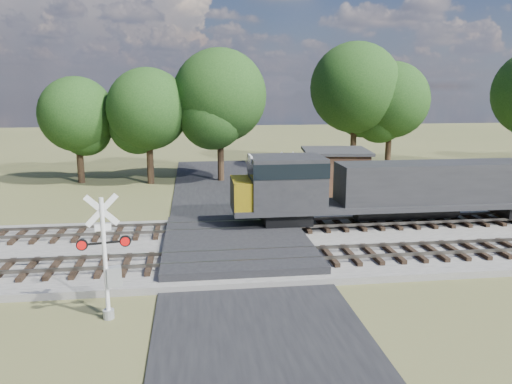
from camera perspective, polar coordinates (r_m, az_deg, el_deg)
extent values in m
plane|color=brown|center=(24.27, -2.12, -7.01)|extent=(160.00, 160.00, 0.00)
cube|color=gray|center=(27.40, 19.17, -5.12)|extent=(140.00, 10.00, 0.30)
cube|color=black|center=(24.25, -2.12, -6.92)|extent=(7.00, 60.00, 0.08)
cube|color=#262628|center=(24.64, -2.23, -5.94)|extent=(7.00, 9.00, 0.62)
cube|color=black|center=(22.53, 3.46, -7.50)|extent=(44.00, 2.60, 0.18)
cube|color=#5C574F|center=(24.59, 22.56, -6.34)|extent=(140.00, 0.08, 0.15)
cube|color=#5C574F|center=(25.78, 20.99, -5.38)|extent=(140.00, 0.08, 0.15)
cube|color=black|center=(27.22, 1.49, -4.02)|extent=(44.00, 2.60, 0.18)
cube|color=#5C574F|center=(28.83, 17.67, -3.35)|extent=(140.00, 0.08, 0.15)
cube|color=#5C574F|center=(30.09, 16.53, -2.64)|extent=(140.00, 0.08, 0.15)
cylinder|color=silver|center=(17.78, -16.87, -7.40)|extent=(0.15, 0.15, 4.30)
cylinder|color=#979A9D|center=(18.52, -16.49, -13.23)|extent=(0.39, 0.39, 0.32)
cube|color=silver|center=(17.30, -17.22, -2.01)|extent=(1.12, 0.24, 1.13)
cube|color=silver|center=(17.30, -17.22, -2.01)|extent=(1.12, 0.24, 1.13)
cube|color=silver|center=(17.45, -17.10, -3.90)|extent=(0.53, 0.13, 0.24)
cube|color=black|center=(17.60, -16.99, -5.58)|extent=(1.70, 0.37, 0.06)
cylinder|color=red|center=(17.62, -19.27, -5.72)|extent=(0.40, 0.18, 0.39)
cylinder|color=red|center=(17.61, -14.71, -5.43)|extent=(0.40, 0.18, 0.39)
cube|color=#979A9D|center=(18.00, -15.88, -9.29)|extent=(0.53, 0.40, 0.70)
cylinder|color=silver|center=(32.41, 3.57, 1.20)|extent=(0.13, 0.13, 3.68)
cylinder|color=#979A9D|center=(32.77, 3.53, -1.73)|extent=(0.33, 0.33, 0.28)
cube|color=silver|center=(32.17, 3.61, 3.78)|extent=(0.95, 0.21, 0.96)
cube|color=silver|center=(32.17, 3.61, 3.78)|extent=(0.95, 0.21, 0.96)
cube|color=silver|center=(32.24, 3.60, 2.89)|extent=(0.46, 0.11, 0.20)
cube|color=black|center=(32.32, 3.58, 2.08)|extent=(1.46, 0.32, 0.06)
cylinder|color=red|center=(32.33, 4.65, 2.07)|extent=(0.34, 0.15, 0.33)
cylinder|color=red|center=(32.32, 2.52, 2.09)|extent=(0.34, 0.15, 0.33)
cube|color=#979A9D|center=(32.52, 3.15, 0.25)|extent=(0.46, 0.35, 0.60)
cube|color=#41251C|center=(38.09, 9.04, 2.21)|extent=(4.88, 4.88, 3.05)
cube|color=#2C2C2E|center=(37.85, 9.12, 4.66)|extent=(5.37, 5.37, 0.22)
cylinder|color=black|center=(43.85, -19.48, 3.81)|extent=(0.56, 0.56, 4.36)
sphere|color=#153310|center=(43.53, -19.80, 8.35)|extent=(6.10, 6.10, 6.10)
cylinder|color=black|center=(41.90, -12.03, 4.12)|extent=(0.56, 0.56, 4.71)
sphere|color=#153310|center=(41.57, -12.26, 9.27)|extent=(6.59, 6.59, 6.59)
cylinder|color=black|center=(42.08, -4.07, 4.93)|extent=(0.56, 0.56, 5.50)
sphere|color=#153310|center=(41.77, -4.16, 10.93)|extent=(7.70, 7.70, 7.70)
cylinder|color=black|center=(48.28, 11.07, 5.94)|extent=(0.56, 0.56, 5.98)
sphere|color=#153310|center=(48.03, 11.30, 11.61)|extent=(8.37, 8.37, 8.37)
cylinder|color=black|center=(49.43, 14.90, 5.38)|extent=(0.56, 0.56, 5.11)
sphere|color=#153310|center=(49.16, 15.16, 10.12)|extent=(7.15, 7.15, 7.15)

